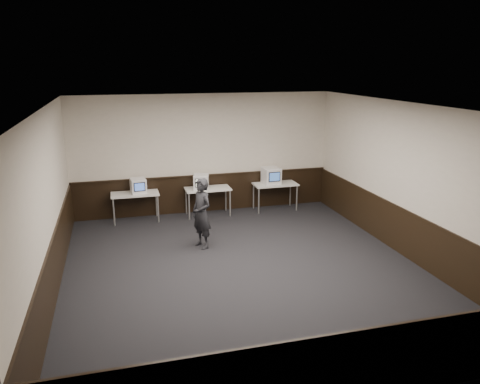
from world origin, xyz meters
name	(u,v)px	position (x,y,z in m)	size (l,w,h in m)	color
floor	(244,270)	(0.00, 0.00, 0.00)	(8.00, 8.00, 0.00)	black
ceiling	(245,107)	(0.00, 0.00, 3.20)	(8.00, 8.00, 0.00)	white
back_wall	(204,154)	(0.00, 4.00, 1.60)	(7.00, 7.00, 0.00)	beige
front_wall	(343,286)	(0.00, -4.00, 1.60)	(7.00, 7.00, 0.00)	beige
left_wall	(47,206)	(-3.50, 0.00, 1.60)	(8.00, 8.00, 0.00)	beige
right_wall	(406,180)	(3.50, 0.00, 1.60)	(8.00, 8.00, 0.00)	beige
wainscot_back	(205,193)	(0.00, 3.98, 0.50)	(6.98, 0.04, 1.00)	black
wainscot_front	(336,371)	(0.00, -3.98, 0.50)	(6.98, 0.04, 1.00)	black
wainscot_left	(55,266)	(-3.48, 0.00, 0.50)	(0.04, 7.98, 1.00)	black
wainscot_right	(400,230)	(3.48, 0.00, 0.50)	(0.04, 7.98, 1.00)	black
wainscot_rail	(205,175)	(0.00, 3.96, 1.02)	(6.98, 0.06, 0.04)	black
desk_left	(135,196)	(-1.90, 3.60, 0.68)	(1.20, 0.60, 0.75)	silver
desk_center	(208,191)	(0.00, 3.60, 0.68)	(1.20, 0.60, 0.75)	silver
desk_right	(275,186)	(1.90, 3.60, 0.68)	(1.20, 0.60, 0.75)	silver
emac_left	(138,186)	(-1.80, 3.59, 0.94)	(0.42, 0.44, 0.38)	white
emac_center	(201,182)	(-0.18, 3.56, 0.94)	(0.48, 0.49, 0.39)	white
emac_right	(271,176)	(1.78, 3.61, 0.97)	(0.48, 0.51, 0.45)	white
person	(202,213)	(-0.58, 1.40, 0.78)	(0.57, 0.37, 1.56)	black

